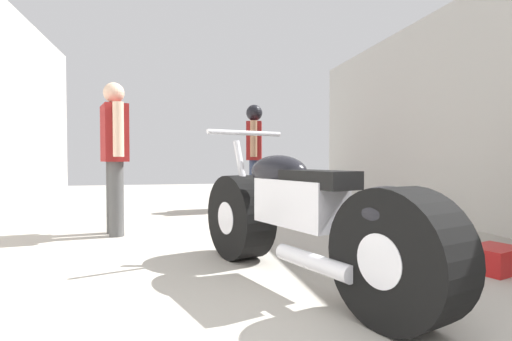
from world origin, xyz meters
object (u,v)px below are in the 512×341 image
mechanic_with_helmet (254,147)px  mechanic_in_blue (114,149)px  red_toolbox (495,259)px  motorcycle_maroon_cruiser (302,220)px

mechanic_with_helmet → mechanic_in_blue: bearing=-137.7°
red_toolbox → motorcycle_maroon_cruiser: bearing=-179.9°
mechanic_with_helmet → motorcycle_maroon_cruiser: bearing=-97.3°
mechanic_in_blue → mechanic_with_helmet: mechanic_with_helmet is taller
mechanic_in_blue → red_toolbox: mechanic_in_blue is taller
motorcycle_maroon_cruiser → red_toolbox: size_ratio=6.03×
red_toolbox → mechanic_in_blue: bearing=144.8°
motorcycle_maroon_cruiser → mechanic_with_helmet: bearing=82.7°
mechanic_in_blue → red_toolbox: 3.63m
motorcycle_maroon_cruiser → mechanic_with_helmet: mechanic_with_helmet is taller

